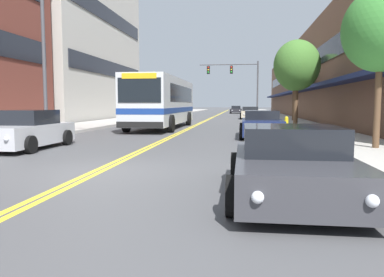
# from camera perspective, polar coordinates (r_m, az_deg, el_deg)

# --- Properties ---
(ground_plane) EXTENTS (240.00, 240.00, 0.00)m
(ground_plane) POSITION_cam_1_polar(r_m,az_deg,el_deg) (45.68, 3.27, 3.28)
(ground_plane) COLOR #4C4C4F
(sidewalk_left) EXTENTS (3.73, 106.00, 0.17)m
(sidewalk_left) POSITION_cam_1_polar(r_m,az_deg,el_deg) (46.81, -5.77, 3.42)
(sidewalk_left) COLOR #B2ADA5
(sidewalk_left) RESTS_ON ground_plane
(sidewalk_right) EXTENTS (3.73, 106.00, 0.17)m
(sidewalk_right) POSITION_cam_1_polar(r_m,az_deg,el_deg) (45.72, 12.53, 3.27)
(sidewalk_right) COLOR #B2ADA5
(sidewalk_right) RESTS_ON ground_plane
(centre_line) EXTENTS (0.34, 106.00, 0.01)m
(centre_line) POSITION_cam_1_polar(r_m,az_deg,el_deg) (45.68, 3.27, 3.29)
(centre_line) COLOR yellow
(centre_line) RESTS_ON ground_plane
(storefront_row_right) EXTENTS (9.10, 68.00, 8.65)m
(storefront_row_right) POSITION_cam_1_polar(r_m,az_deg,el_deg) (46.69, 20.19, 8.32)
(storefront_row_right) COLOR brown
(storefront_row_right) RESTS_ON ground_plane
(city_bus) EXTENTS (2.90, 11.50, 3.26)m
(city_bus) POSITION_cam_1_polar(r_m,az_deg,el_deg) (25.27, -4.45, 5.80)
(city_bus) COLOR silver
(city_bus) RESTS_ON ground_plane
(car_silver_parked_left_mid) EXTENTS (1.97, 4.29, 1.40)m
(car_silver_parked_left_mid) POSITION_cam_1_polar(r_m,az_deg,el_deg) (14.79, -23.77, 1.05)
(car_silver_parked_left_mid) COLOR #B7B7BC
(car_silver_parked_left_mid) RESTS_ON ground_plane
(car_dark_grey_parked_right_foreground) EXTENTS (2.16, 4.18, 1.24)m
(car_dark_grey_parked_right_foreground) POSITION_cam_1_polar(r_m,az_deg,el_deg) (6.74, 14.90, -3.85)
(car_dark_grey_parked_right_foreground) COLOR #38383D
(car_dark_grey_parked_right_foreground) RESTS_ON ground_plane
(car_champagne_parked_right_mid) EXTENTS (2.17, 4.66, 1.30)m
(car_champagne_parked_right_mid) POSITION_cam_1_polar(r_m,az_deg,el_deg) (40.90, 8.85, 3.85)
(car_champagne_parked_right_mid) COLOR beige
(car_champagne_parked_right_mid) RESTS_ON ground_plane
(car_navy_parked_right_far) EXTENTS (2.10, 4.54, 1.29)m
(car_navy_parked_right_far) POSITION_cam_1_polar(r_m,az_deg,el_deg) (18.42, 10.53, 2.08)
(car_navy_parked_right_far) COLOR #19234C
(car_navy_parked_right_far) RESTS_ON ground_plane
(car_charcoal_moving_lead) EXTENTS (1.99, 4.74, 1.27)m
(car_charcoal_moving_lead) POSITION_cam_1_polar(r_m,az_deg,el_deg) (64.01, 6.72, 4.37)
(car_charcoal_moving_lead) COLOR #232328
(car_charcoal_moving_lead) RESTS_ON ground_plane
(traffic_signal_mast) EXTENTS (6.81, 0.38, 6.50)m
(traffic_signal_mast) POSITION_cam_1_polar(r_m,az_deg,el_deg) (44.22, 6.94, 9.23)
(traffic_signal_mast) COLOR #47474C
(traffic_signal_mast) RESTS_ON ground_plane
(street_lamp_left_near) EXTENTS (2.22, 0.28, 7.42)m
(street_lamp_left_near) POSITION_cam_1_polar(r_m,az_deg,el_deg) (18.14, -20.82, 13.91)
(street_lamp_left_near) COLOR #47474C
(street_lamp_left_near) RESTS_ON ground_plane
(street_tree_right_near) EXTENTS (2.45, 2.45, 5.17)m
(street_tree_right_near) POSITION_cam_1_polar(r_m,az_deg,el_deg) (13.94, 26.84, 14.47)
(street_tree_right_near) COLOR brown
(street_tree_right_near) RESTS_ON sidewalk_right
(street_tree_right_mid) EXTENTS (2.81, 2.81, 5.35)m
(street_tree_right_mid) POSITION_cam_1_polar(r_m,az_deg,el_deg) (24.19, 15.68, 10.64)
(street_tree_right_mid) COLOR brown
(street_tree_right_mid) RESTS_ON sidewalk_right
(street_tree_right_far) EXTENTS (2.84, 2.84, 5.68)m
(street_tree_right_far) POSITION_cam_1_polar(r_m,az_deg,el_deg) (33.92, 15.34, 9.61)
(street_tree_right_far) COLOR brown
(street_tree_right_far) RESTS_ON sidewalk_right
(fire_hydrant) EXTENTS (0.30, 0.22, 0.74)m
(fire_hydrant) POSITION_cam_1_polar(r_m,az_deg,el_deg) (21.88, 14.18, 2.32)
(fire_hydrant) COLOR yellow
(fire_hydrant) RESTS_ON sidewalk_right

